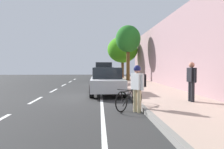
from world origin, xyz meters
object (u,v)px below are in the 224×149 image
object	(u,v)px
parked_sedan_silver_nearest	(107,81)
cyclist_with_backpack	(138,84)
street_tree_mid_block	(128,39)
pedestrian_on_phone	(192,79)
parked_sedan_white_second	(104,76)
street_tree_far_end	(123,50)
bicycle_at_curb	(130,99)
parked_suv_black_mid	(104,71)
fire_hydrant	(121,77)

from	to	relation	value
parked_sedan_silver_nearest	cyclist_with_backpack	xyz separation A→B (m)	(0.92, -4.98, 0.23)
street_tree_mid_block	pedestrian_on_phone	world-z (taller)	street_tree_mid_block
parked_sedan_white_second	street_tree_far_end	distance (m)	10.11
parked_sedan_white_second	street_tree_far_end	world-z (taller)	street_tree_far_end
bicycle_at_curb	street_tree_far_end	bearing A→B (deg)	84.87
parked_sedan_white_second	cyclist_with_backpack	world-z (taller)	cyclist_with_backpack
parked_sedan_silver_nearest	pedestrian_on_phone	world-z (taller)	pedestrian_on_phone
bicycle_at_curb	street_tree_mid_block	size ratio (longest dim) A/B	0.25
cyclist_with_backpack	street_tree_far_end	size ratio (longest dim) A/B	0.32
parked_sedan_white_second	pedestrian_on_phone	bearing A→B (deg)	-71.62
parked_sedan_white_second	parked_suv_black_mid	distance (m)	5.86
parked_sedan_white_second	street_tree_mid_block	world-z (taller)	street_tree_mid_block
street_tree_mid_block	pedestrian_on_phone	xyz separation A→B (m)	(0.82, -13.87, -3.23)
street_tree_mid_block	street_tree_far_end	size ratio (longest dim) A/B	1.08
fire_hydrant	parked_sedan_white_second	bearing A→B (deg)	-133.53
cyclist_with_backpack	street_tree_mid_block	world-z (taller)	street_tree_mid_block
parked_suv_black_mid	street_tree_mid_block	size ratio (longest dim) A/B	0.85
parked_sedan_white_second	bicycle_at_curb	xyz separation A→B (m)	(0.68, -10.68, -0.36)
street_tree_mid_block	bicycle_at_curb	bearing A→B (deg)	-97.02
street_tree_far_end	pedestrian_on_phone	world-z (taller)	street_tree_far_end
parked_sedan_silver_nearest	parked_suv_black_mid	bearing A→B (deg)	89.70
pedestrian_on_phone	parked_sedan_white_second	bearing A→B (deg)	108.38
pedestrian_on_phone	fire_hydrant	bearing A→B (deg)	98.45
parked_sedan_silver_nearest	cyclist_with_backpack	world-z (taller)	cyclist_with_backpack
parked_sedan_silver_nearest	parked_sedan_white_second	bearing A→B (deg)	89.82
bicycle_at_curb	street_tree_far_end	world-z (taller)	street_tree_far_end
bicycle_at_curb	pedestrian_on_phone	size ratio (longest dim) A/B	0.86
cyclist_with_backpack	street_tree_far_end	bearing A→B (deg)	85.60
cyclist_with_backpack	pedestrian_on_phone	bearing A→B (deg)	26.59
parked_sedan_silver_nearest	street_tree_mid_block	distance (m)	10.98
parked_suv_black_mid	pedestrian_on_phone	world-z (taller)	parked_suv_black_mid
parked_sedan_white_second	cyclist_with_backpack	distance (m)	11.15
fire_hydrant	street_tree_far_end	bearing A→B (deg)	83.31
bicycle_at_curb	pedestrian_on_phone	distance (m)	2.81
pedestrian_on_phone	fire_hydrant	world-z (taller)	pedestrian_on_phone
bicycle_at_curb	parked_suv_black_mid	bearing A→B (deg)	92.20
bicycle_at_curb	pedestrian_on_phone	world-z (taller)	pedestrian_on_phone
parked_sedan_white_second	cyclist_with_backpack	size ratio (longest dim) A/B	2.73
parked_suv_black_mid	bicycle_at_curb	xyz separation A→B (m)	(0.63, -16.54, -0.64)
parked_sedan_white_second	parked_suv_black_mid	world-z (taller)	parked_suv_black_mid
bicycle_at_curb	fire_hydrant	distance (m)	12.37
parked_sedan_white_second	parked_suv_black_mid	xyz separation A→B (m)	(0.04, 5.86, 0.27)
street_tree_far_end	pedestrian_on_phone	bearing A→B (deg)	-87.58
parked_suv_black_mid	pedestrian_on_phone	size ratio (longest dim) A/B	2.95
parked_sedan_silver_nearest	fire_hydrant	world-z (taller)	parked_sedan_silver_nearest
pedestrian_on_phone	street_tree_mid_block	bearing A→B (deg)	93.37
parked_suv_black_mid	parked_sedan_white_second	bearing A→B (deg)	-90.43
parked_suv_black_mid	cyclist_with_backpack	bearing A→B (deg)	-87.10
pedestrian_on_phone	fire_hydrant	distance (m)	11.71
parked_suv_black_mid	bicycle_at_curb	bearing A→B (deg)	-87.80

